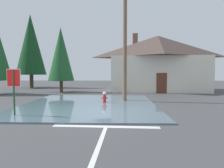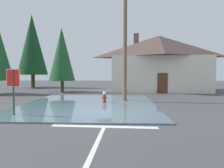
{
  "view_description": "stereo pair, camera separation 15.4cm",
  "coord_description": "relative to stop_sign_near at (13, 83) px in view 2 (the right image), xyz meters",
  "views": [
    {
      "loc": [
        0.89,
        -9.96,
        2.06
      ],
      "look_at": [
        0.5,
        3.49,
        1.28
      ],
      "focal_mm": 32.16,
      "sensor_mm": 36.0,
      "label": 1
    },
    {
      "loc": [
        1.04,
        -9.95,
        2.06
      ],
      "look_at": [
        0.5,
        3.49,
        1.28
      ],
      "focal_mm": 32.16,
      "sensor_mm": 36.0,
      "label": 2
    }
  ],
  "objects": [
    {
      "name": "lane_center_stripe",
      "position": [
        4.27,
        -3.47,
        -1.59
      ],
      "size": [
        0.29,
        3.47,
        0.01
      ],
      "primitive_type": "cube",
      "rotation": [
        0.0,
        0.0,
        1.53
      ],
      "color": "silver",
      "rests_on": "ground"
    },
    {
      "name": "stop_sign_near",
      "position": [
        0.0,
        0.0,
        0.0
      ],
      "size": [
        0.78,
        0.3,
        2.22
      ],
      "color": "#1E4C28",
      "rests_on": "ground"
    },
    {
      "name": "house",
      "position": [
        9.27,
        13.82,
        1.61
      ],
      "size": [
        11.17,
        7.35,
        6.65
      ],
      "color": "silver",
      "rests_on": "ground"
    },
    {
      "name": "fire_hydrant",
      "position": [
        3.91,
        4.11,
        -1.21
      ],
      "size": [
        0.39,
        0.34,
        0.78
      ],
      "color": "#AD231E",
      "rests_on": "ground"
    },
    {
      "name": "flood_puddle",
      "position": [
        2.99,
        3.49,
        -1.55
      ],
      "size": [
        8.21,
        9.58,
        0.07
      ],
      "primitive_type": "cube",
      "color": "slate",
      "rests_on": "ground"
    },
    {
      "name": "utility_pole",
      "position": [
        5.28,
        5.13,
        3.11
      ],
      "size": [
        1.6,
        0.28,
        9.05
      ],
      "color": "brown",
      "rests_on": "ground"
    },
    {
      "name": "pine_tree_mid_left",
      "position": [
        -1.08,
        11.55,
        2.33
      ],
      "size": [
        2.67,
        2.67,
        6.67
      ],
      "color": "#4C3823",
      "rests_on": "ground"
    },
    {
      "name": "ground_plane",
      "position": [
        3.9,
        0.89,
        -1.64
      ],
      "size": [
        80.0,
        80.0,
        0.1
      ],
      "primitive_type": "cube",
      "color": "#424244"
    },
    {
      "name": "pine_tree_tall_left",
      "position": [
        -6.8,
        17.51,
        4.14
      ],
      "size": [
        3.9,
        3.9,
        9.74
      ],
      "color": "#4C3823",
      "rests_on": "ground"
    },
    {
      "name": "lane_stop_bar",
      "position": [
        4.34,
        -1.58,
        -1.59
      ],
      "size": [
        4.09,
        0.48,
        0.01
      ],
      "primitive_type": "cube",
      "rotation": [
        0.0,
        0.0,
        -0.04
      ],
      "color": "silver",
      "rests_on": "ground"
    }
  ]
}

